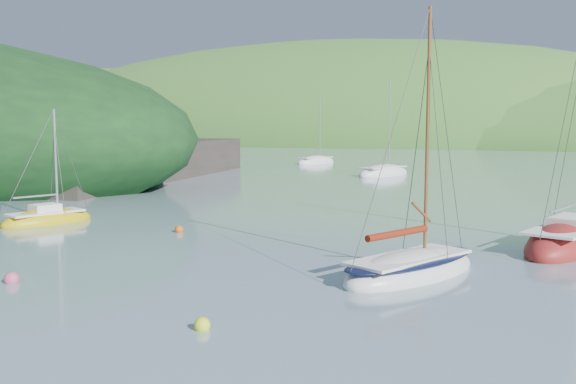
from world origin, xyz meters
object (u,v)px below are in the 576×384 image
at_px(distant_sloop_a, 383,174).
at_px(distant_sloop_c, 316,162).
at_px(sailboat_yellow, 47,220).
at_px(sloop_red, 572,243).
at_px(daysailer_white, 411,270).

relative_size(distant_sloop_a, distant_sloop_c, 1.08).
bearing_deg(distant_sloop_a, distant_sloop_c, 151.54).
bearing_deg(distant_sloop_c, sailboat_yellow, -65.60).
bearing_deg(distant_sloop_c, sloop_red, -39.33).
xyz_separation_m(daysailer_white, distant_sloop_a, (-13.08, 41.33, -0.04)).
height_order(sloop_red, distant_sloop_a, sloop_red).
xyz_separation_m(daysailer_white, sailboat_yellow, (-20.44, 3.57, -0.06)).
distance_m(sloop_red, distant_sloop_a, 38.09).
xyz_separation_m(daysailer_white, sloop_red, (4.99, 7.80, -0.00)).
height_order(sailboat_yellow, distant_sloop_c, distant_sloop_c).
height_order(sloop_red, sailboat_yellow, sloop_red).
bearing_deg(distant_sloop_c, daysailer_white, -47.08).
xyz_separation_m(sailboat_yellow, distant_sloop_c, (-6.30, 53.00, 0.00)).
distance_m(sloop_red, distant_sloop_c, 58.19).
bearing_deg(daysailer_white, sailboat_yellow, -166.77).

